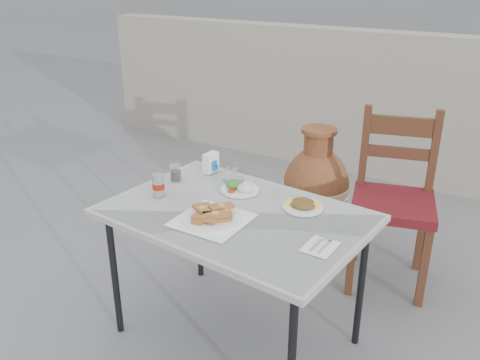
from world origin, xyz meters
The scene contains 13 objects.
ground centered at (0.00, 0.00, 0.00)m, with size 80.00×80.00×0.00m, color #5E5E61.
cafe_table centered at (-0.11, 0.07, 0.64)m, with size 1.18×0.85×0.68m.
pide_plate centered at (-0.15, -0.05, 0.71)m, with size 0.29×0.29×0.06m.
salad_rice_plate centered at (-0.21, 0.27, 0.70)m, with size 0.19×0.19×0.05m.
salad_chopped_plate centered at (0.13, 0.26, 0.70)m, with size 0.18×0.18×0.04m.
soda_can centered at (-0.51, 0.03, 0.74)m, with size 0.06×0.06×0.10m.
cola_glass centered at (-0.55, 0.22, 0.72)m, with size 0.06×0.06×0.08m.
napkin_holder centered at (-0.46, 0.40, 0.74)m, with size 0.06×0.09×0.10m.
condiment_caddy centered at (-0.31, 0.37, 0.71)m, with size 0.09×0.08×0.06m.
cutlery_napkin centered at (0.33, 0.00, 0.69)m, with size 0.12×0.16×0.01m.
chair centered at (0.35, 0.97, 0.51)m, with size 0.53×0.53×0.98m.
terracotta_urn centered at (-0.19, 1.18, 0.35)m, with size 0.43×0.43×0.76m.
back_wall centered at (0.00, 2.50, 0.60)m, with size 6.00×0.25×1.20m, color gray.
Camera 1 is at (0.96, -1.62, 1.69)m, focal length 38.00 mm.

